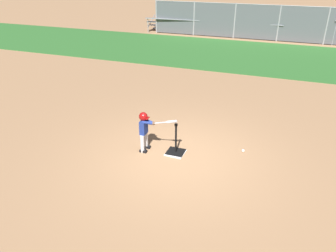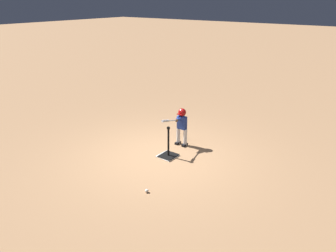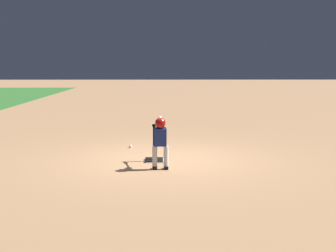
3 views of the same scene
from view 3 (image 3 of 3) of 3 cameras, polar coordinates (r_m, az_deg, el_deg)
The scene contains 5 objects.
ground_plane at distance 10.12m, azimuth -0.66°, elevation -4.11°, with size 90.00×90.00×0.00m, color #AD7F56.
home_plate at distance 9.98m, azimuth -1.58°, elevation -4.22°, with size 0.44×0.44×0.02m, color white.
batting_tee at distance 9.96m, azimuth -1.71°, elevation -3.62°, with size 0.42×0.38×0.79m.
batter_child at distance 9.14m, azimuth -0.94°, elevation -1.32°, with size 0.95×0.32×1.02m.
baseball at distance 11.52m, azimuth -4.59°, elevation -2.48°, with size 0.07×0.07×0.07m, color white.
Camera 3 is at (-9.90, -0.02, 2.10)m, focal length 50.00 mm.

